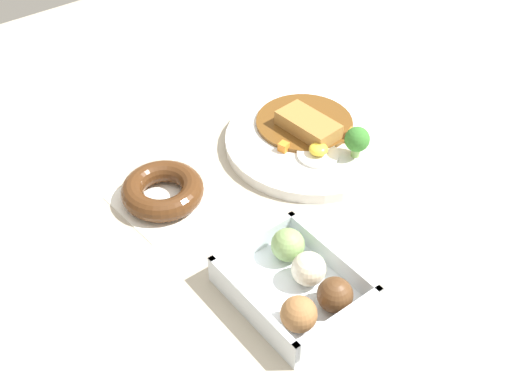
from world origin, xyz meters
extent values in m
plane|color=#B2A893|center=(0.00, 0.00, 0.00)|extent=(1.60, 1.60, 0.00)
cylinder|color=white|center=(0.08, -0.08, 0.01)|extent=(0.28, 0.28, 0.02)
cylinder|color=brown|center=(0.12, -0.09, 0.02)|extent=(0.16, 0.16, 0.01)
cube|color=#A87538|center=(0.09, -0.08, 0.04)|extent=(0.11, 0.06, 0.02)
cylinder|color=white|center=(0.04, -0.05, 0.02)|extent=(0.07, 0.07, 0.00)
ellipsoid|color=yellow|center=(0.04, -0.05, 0.03)|extent=(0.03, 0.03, 0.02)
cylinder|color=#8CB766|center=(0.01, -0.10, 0.03)|extent=(0.01, 0.01, 0.02)
sphere|color=#387A2D|center=(0.01, -0.10, 0.05)|extent=(0.04, 0.04, 0.04)
cube|color=orange|center=(0.08, -0.02, 0.03)|extent=(0.02, 0.02, 0.01)
cube|color=orange|center=(0.04, -0.12, 0.03)|extent=(0.02, 0.02, 0.02)
cube|color=silver|center=(-0.13, 0.15, 0.01)|extent=(0.17, 0.14, 0.01)
cube|color=silver|center=(-0.21, 0.15, 0.03)|extent=(0.01, 0.14, 0.03)
cube|color=silver|center=(-0.05, 0.15, 0.03)|extent=(0.01, 0.14, 0.03)
cube|color=silver|center=(-0.13, 0.08, 0.03)|extent=(0.17, 0.01, 0.03)
cube|color=silver|center=(-0.13, 0.21, 0.03)|extent=(0.17, 0.01, 0.03)
sphere|color=brown|center=(-0.19, 0.12, 0.03)|extent=(0.04, 0.04, 0.04)
sphere|color=#EFE5C6|center=(-0.14, 0.12, 0.03)|extent=(0.04, 0.04, 0.04)
sphere|color=#84A860|center=(-0.09, 0.12, 0.03)|extent=(0.04, 0.04, 0.04)
sphere|color=#9E6B3D|center=(-0.18, 0.18, 0.03)|extent=(0.04, 0.04, 0.04)
cube|color=white|center=(0.12, 0.18, 0.00)|extent=(0.14, 0.14, 0.00)
torus|color=#4C2B14|center=(0.12, 0.18, 0.02)|extent=(0.12, 0.12, 0.03)
camera|label=1|loc=(-0.52, 0.50, 0.65)|focal=45.29mm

